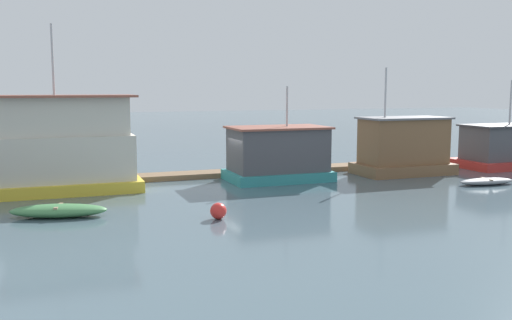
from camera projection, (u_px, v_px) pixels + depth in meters
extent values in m
plane|color=#475B66|center=(250.00, 182.00, 32.52)|extent=(200.00, 200.00, 0.00)
cube|color=brown|center=(234.00, 173.00, 35.17)|extent=(51.00, 1.72, 0.30)
cube|color=gold|center=(68.00, 186.00, 29.46)|extent=(7.38, 3.40, 0.59)
cube|color=beige|center=(67.00, 158.00, 29.27)|extent=(6.71, 2.73, 2.34)
cube|color=beige|center=(65.00, 117.00, 29.01)|extent=(6.22, 2.24, 1.94)
cube|color=brown|center=(64.00, 96.00, 28.88)|extent=(7.01, 3.03, 0.12)
cylinder|color=#B2B2B7|center=(53.00, 59.00, 28.48)|extent=(0.12, 0.12, 3.54)
cube|color=teal|center=(278.00, 175.00, 33.26)|extent=(5.85, 3.66, 0.56)
cube|color=#4C4C51|center=(278.00, 150.00, 33.07)|extent=(5.33, 3.14, 2.46)
cube|color=brown|center=(278.00, 128.00, 32.91)|extent=(5.63, 3.44, 0.12)
cylinder|color=#B2B2B7|center=(287.00, 106.00, 32.95)|extent=(0.12, 0.12, 2.32)
cube|color=brown|center=(403.00, 169.00, 35.70)|extent=(5.93, 3.28, 0.67)
cube|color=brown|center=(404.00, 141.00, 35.48)|extent=(5.16, 2.51, 2.77)
cube|color=slate|center=(404.00, 118.00, 35.30)|extent=(5.46, 2.81, 0.12)
cylinder|color=#B2B2B7|center=(386.00, 93.00, 34.62)|extent=(0.12, 0.12, 3.02)
cube|color=red|center=(509.00, 163.00, 39.05)|extent=(7.40, 3.99, 0.53)
cube|color=#4C4C51|center=(511.00, 143.00, 38.88)|extent=(6.32, 2.91, 2.24)
cube|color=#38383D|center=(512.00, 125.00, 38.73)|extent=(6.62, 3.21, 0.12)
cylinder|color=#B2B2B7|center=(511.00, 102.00, 38.47)|extent=(0.12, 0.12, 2.98)
ellipsoid|color=#47844C|center=(59.00, 211.00, 23.69)|extent=(4.15, 2.21, 0.55)
cube|color=#997F60|center=(58.00, 206.00, 23.67)|extent=(0.42, 1.07, 0.08)
ellipsoid|color=gray|center=(487.00, 181.00, 31.65)|extent=(3.39, 1.30, 0.38)
cube|color=#997F60|center=(487.00, 179.00, 31.64)|extent=(0.23, 0.89, 0.08)
cylinder|color=#846B4C|center=(434.00, 156.00, 38.84)|extent=(0.27, 0.27, 1.51)
sphere|color=red|center=(218.00, 211.00, 23.33)|extent=(0.68, 0.68, 0.68)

